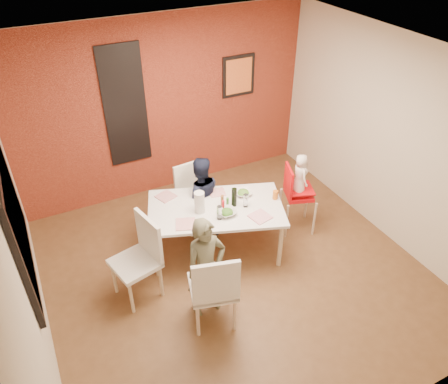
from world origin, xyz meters
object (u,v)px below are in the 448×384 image
dining_table (216,211)px  chair_far (193,192)px  child_near (206,268)px  child_far (200,197)px  high_chair (296,193)px  toddler (300,175)px  chair_left (141,254)px  chair_near (214,288)px  paper_towel_roll (199,202)px  wine_bottle (234,197)px

dining_table → chair_far: bearing=93.1°
child_near → child_far: 1.38m
high_chair → child_far: (-1.21, 0.49, -0.01)m
child_far → toddler: size_ratio=2.00×
chair_left → toddler: (2.29, 0.19, 0.31)m
chair_near → child_far: 1.63m
dining_table → toddler: 1.23m
toddler → child_near: bearing=120.9°
dining_table → chair_far: (-0.04, 0.67, -0.12)m
chair_far → child_near: size_ratio=0.74×
child_far → paper_towel_roll: bearing=77.9°
dining_table → wine_bottle: bearing=-16.9°
chair_near → high_chair: 2.03m
dining_table → chair_far: 0.68m
chair_near → high_chair: chair_near is taller
chair_far → wine_bottle: bearing=-75.6°
dining_table → high_chair: (1.18, -0.07, -0.04)m
dining_table → chair_near: size_ratio=1.81×
chair_far → wine_bottle: 0.84m
toddler → wine_bottle: (-0.98, 0.01, -0.06)m
child_far → chair_left: bearing=45.7°
dining_table → chair_far: chair_far is taller
chair_far → wine_bottle: wine_bottle is taller
child_near → chair_near: bearing=-99.5°
chair_near → wine_bottle: size_ratio=4.16×
chair_near → child_far: (0.52, 1.54, 0.01)m
chair_near → paper_towel_roll: bearing=-91.6°
chair_far → chair_left: size_ratio=0.90×
paper_towel_roll → high_chair: bearing=-3.0°
chair_near → wine_bottle: bearing=-111.6°
child_near → wine_bottle: 1.11m
child_far → toddler: child_far is taller
chair_far → child_near: 1.61m
dining_table → toddler: size_ratio=3.20×
chair_left → wine_bottle: bearing=85.4°
child_near → child_far: size_ratio=1.07×
child_near → wine_bottle: child_near is taller
child_far → toddler: bearing=169.6°
chair_near → chair_left: bearing=-42.7°
child_near → paper_towel_roll: bearing=66.4°
wine_bottle → toddler: bearing=-0.7°
chair_left → wine_bottle: size_ratio=4.13×
toddler → paper_towel_roll: bearing=93.1°
wine_bottle → paper_towel_roll: 0.45m
wine_bottle → paper_towel_roll: paper_towel_roll is taller
child_near → wine_bottle: bearing=42.6°
child_far → wine_bottle: 0.61m
dining_table → toddler: bearing=-3.9°
high_chair → paper_towel_roll: 1.42m
paper_towel_roll → chair_far: bearing=74.9°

